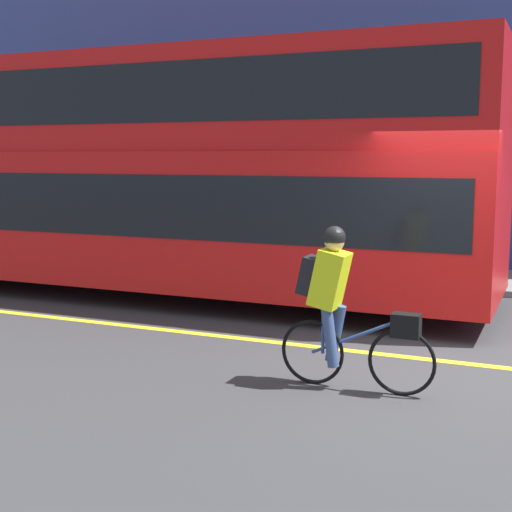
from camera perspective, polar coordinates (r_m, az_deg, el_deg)
The scene contains 5 objects.
ground_plane at distance 8.02m, azimuth 16.23°, elevation -8.32°, with size 80.00×80.00×0.00m, color #38383A.
road_center_line at distance 8.04m, azimuth 16.25°, elevation -8.24°, with size 50.00×0.14×0.01m, color yellow.
sidewalk_curb at distance 12.98m, azimuth 19.18°, elevation -2.01°, with size 60.00×2.24×0.10m.
bus at distance 11.72m, azimuth -10.61°, elevation 7.15°, with size 11.68×2.61×3.70m.
cyclist_on_bike at distance 6.81m, azimuth 6.74°, elevation -3.61°, with size 1.51×0.32×1.56m.
Camera 1 is at (0.92, -7.65, 2.21)m, focal length 50.00 mm.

